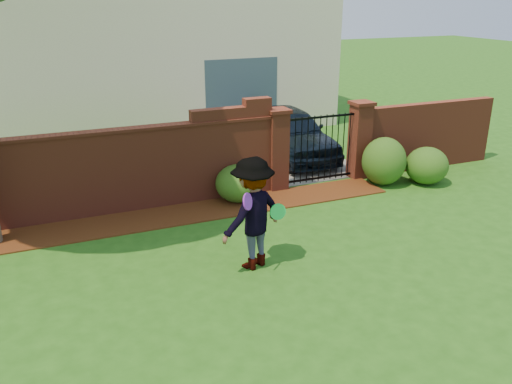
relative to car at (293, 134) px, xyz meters
name	(u,v)px	position (x,y,z in m)	size (l,w,h in m)	color
ground	(244,294)	(-3.82, -6.03, -0.69)	(80.00, 80.00, 0.01)	#235515
mulch_bed	(138,221)	(-4.77, -2.70, -0.67)	(11.10, 1.08, 0.03)	#3E1C0B
brick_wall	(74,174)	(-5.83, -2.03, 0.24)	(8.70, 0.31, 2.16)	maroon
brick_wall_return	(426,136)	(2.78, -2.03, 0.16)	(4.00, 0.25, 1.70)	maroon
pillar_left	(277,149)	(-1.42, -2.03, 0.27)	(0.50, 0.50, 1.88)	maroon
pillar_right	(360,139)	(0.78, -2.03, 0.27)	(0.50, 0.50, 1.88)	maroon
iron_gate	(320,148)	(-0.32, -2.03, 0.17)	(1.78, 0.03, 1.60)	black
driveway	(254,142)	(-0.32, 1.97, -0.68)	(3.20, 8.00, 0.01)	slate
house	(139,29)	(-2.81, 5.96, 2.47)	(12.40, 6.40, 6.30)	beige
car	(293,134)	(0.00, 0.00, 0.00)	(1.62, 4.03, 1.37)	black
shrub_left	(238,183)	(-2.51, -2.42, -0.28)	(1.01, 1.01, 0.82)	#1E4D17
shrub_middle	(384,161)	(1.04, -2.71, -0.12)	(1.04, 1.04, 1.14)	#1E4D17
shrub_right	(427,166)	(2.02, -3.07, -0.24)	(1.00, 1.00, 0.89)	#1E4D17
man	(254,214)	(-3.34, -5.30, 0.26)	(1.22, 0.70, 1.88)	gray
frisbee_purple	(248,202)	(-3.58, -5.63, 0.63)	(0.27, 0.27, 0.02)	purple
frisbee_green	(278,212)	(-2.98, -5.43, 0.29)	(0.27, 0.27, 0.03)	#1AC94E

